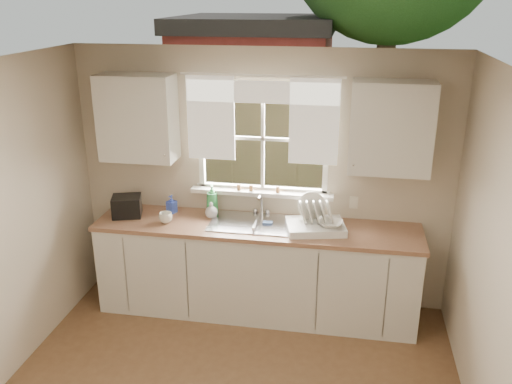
% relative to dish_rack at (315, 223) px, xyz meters
% --- Properties ---
extents(room_walls, '(3.62, 4.02, 2.50)m').
position_rel_dish_rack_xyz_m(room_walls, '(-0.54, -1.73, 0.26)').
color(room_walls, beige).
rests_on(room_walls, ground).
extents(ceiling, '(3.60, 4.00, 0.02)m').
position_rel_dish_rack_xyz_m(ceiling, '(-0.54, -1.67, 1.52)').
color(ceiling, silver).
rests_on(ceiling, room_walls).
extents(window, '(1.38, 0.16, 1.06)m').
position_rel_dish_rack_xyz_m(window, '(-0.54, 0.33, 0.51)').
color(window, white).
rests_on(window, room_walls).
extents(curtains, '(1.50, 0.03, 0.81)m').
position_rel_dish_rack_xyz_m(curtains, '(-0.54, 0.28, 0.95)').
color(curtains, white).
rests_on(curtains, room_walls).
extents(base_cabinets, '(3.00, 0.62, 0.87)m').
position_rel_dish_rack_xyz_m(base_cabinets, '(-0.54, 0.01, -0.54)').
color(base_cabinets, silver).
rests_on(base_cabinets, ground).
extents(countertop, '(3.04, 0.65, 0.04)m').
position_rel_dish_rack_xyz_m(countertop, '(-0.54, 0.01, -0.09)').
color(countertop, '#8F6347').
rests_on(countertop, base_cabinets).
extents(upper_cabinet_left, '(0.70, 0.33, 0.80)m').
position_rel_dish_rack_xyz_m(upper_cabinet_left, '(-1.69, 0.16, 0.87)').
color(upper_cabinet_left, silver).
rests_on(upper_cabinet_left, room_walls).
extents(upper_cabinet_right, '(0.70, 0.33, 0.80)m').
position_rel_dish_rack_xyz_m(upper_cabinet_right, '(0.61, 0.16, 0.87)').
color(upper_cabinet_right, silver).
rests_on(upper_cabinet_right, room_walls).
extents(wall_outlet, '(0.08, 0.01, 0.12)m').
position_rel_dish_rack_xyz_m(wall_outlet, '(0.34, 0.32, 0.10)').
color(wall_outlet, beige).
rests_on(wall_outlet, room_walls).
extents(sill_jars, '(0.42, 0.04, 0.06)m').
position_rel_dish_rack_xyz_m(sill_jars, '(-0.60, 0.27, 0.20)').
color(sill_jars, brown).
rests_on(sill_jars, window).
extents(sink, '(0.88, 0.52, 0.40)m').
position_rel_dish_rack_xyz_m(sink, '(-0.54, 0.04, -0.14)').
color(sink, '#B7B7BC').
rests_on(sink, countertop).
extents(dish_rack, '(0.59, 0.49, 0.32)m').
position_rel_dish_rack_xyz_m(dish_rack, '(0.00, 0.00, 0.00)').
color(dish_rack, white).
rests_on(dish_rack, countertop).
extents(bowl, '(0.23, 0.23, 0.05)m').
position_rel_dish_rack_xyz_m(bowl, '(0.14, -0.05, 0.02)').
color(bowl, silver).
rests_on(bowl, dish_rack).
extents(soap_bottle_a, '(0.15, 0.15, 0.30)m').
position_rel_dish_rack_xyz_m(soap_bottle_a, '(-1.01, 0.20, 0.08)').
color(soap_bottle_a, green).
rests_on(soap_bottle_a, countertop).
extents(soap_bottle_b, '(0.11, 0.11, 0.18)m').
position_rel_dish_rack_xyz_m(soap_bottle_b, '(-1.42, 0.17, 0.02)').
color(soap_bottle_b, blue).
rests_on(soap_bottle_b, countertop).
extents(soap_bottle_c, '(0.13, 0.13, 0.15)m').
position_rel_dish_rack_xyz_m(soap_bottle_c, '(-1.00, 0.12, 0.01)').
color(soap_bottle_c, beige).
rests_on(soap_bottle_c, countertop).
extents(saucer, '(0.16, 0.16, 0.01)m').
position_rel_dish_rack_xyz_m(saucer, '(-1.87, 0.00, -0.06)').
color(saucer, white).
rests_on(saucer, countertop).
extents(cup, '(0.13, 0.13, 0.10)m').
position_rel_dish_rack_xyz_m(cup, '(-1.40, -0.08, -0.02)').
color(cup, silver).
rests_on(cup, countertop).
extents(black_appliance, '(0.33, 0.30, 0.20)m').
position_rel_dish_rack_xyz_m(black_appliance, '(-1.82, 0.02, 0.03)').
color(black_appliance, black).
rests_on(black_appliance, countertop).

